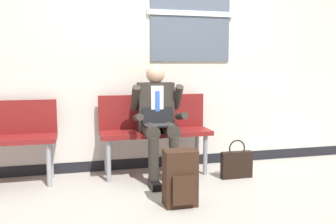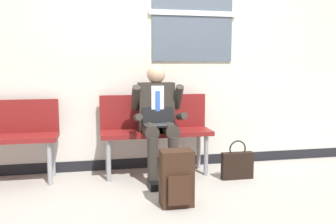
{
  "view_description": "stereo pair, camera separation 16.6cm",
  "coord_description": "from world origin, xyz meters",
  "px_view_note": "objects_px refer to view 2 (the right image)",
  "views": [
    {
      "loc": [
        -1.04,
        -3.72,
        1.24
      ],
      "look_at": [
        -0.1,
        0.01,
        0.75
      ],
      "focal_mm": 38.16,
      "sensor_mm": 36.0,
      "label": 1
    },
    {
      "loc": [
        -0.88,
        -3.76,
        1.24
      ],
      "look_at": [
        -0.1,
        0.01,
        0.75
      ],
      "focal_mm": 38.16,
      "sensor_mm": 36.0,
      "label": 2
    }
  ],
  "objects_px": {
    "person_seated": "(158,118)",
    "handbag": "(237,165)",
    "backpack": "(177,179)",
    "bench_with_person": "(155,126)"
  },
  "relations": [
    {
      "from": "handbag",
      "to": "bench_with_person",
      "type": "bearing_deg",
      "value": 153.33
    },
    {
      "from": "handbag",
      "to": "person_seated",
      "type": "bearing_deg",
      "value": 164.98
    },
    {
      "from": "backpack",
      "to": "bench_with_person",
      "type": "bearing_deg",
      "value": 90.75
    },
    {
      "from": "bench_with_person",
      "to": "backpack",
      "type": "relative_size",
      "value": 2.49
    },
    {
      "from": "bench_with_person",
      "to": "handbag",
      "type": "bearing_deg",
      "value": -26.67
    },
    {
      "from": "person_seated",
      "to": "backpack",
      "type": "relative_size",
      "value": 2.5
    },
    {
      "from": "person_seated",
      "to": "handbag",
      "type": "distance_m",
      "value": 1.02
    },
    {
      "from": "bench_with_person",
      "to": "backpack",
      "type": "height_order",
      "value": "bench_with_person"
    },
    {
      "from": "bench_with_person",
      "to": "person_seated",
      "type": "distance_m",
      "value": 0.24
    },
    {
      "from": "backpack",
      "to": "handbag",
      "type": "distance_m",
      "value": 1.04
    }
  ]
}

